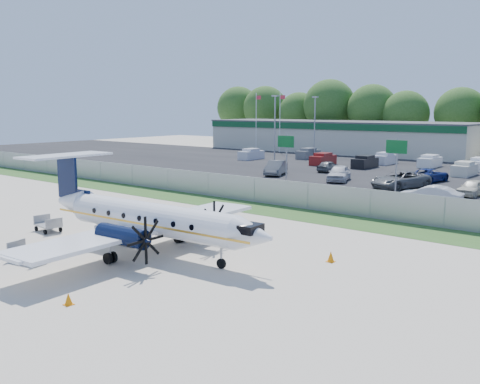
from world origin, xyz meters
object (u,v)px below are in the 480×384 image
Objects in this scene: aircraft at (148,218)px; pushback_tug at (125,229)px; baggage_cart_near at (48,225)px; baggage_cart_far at (28,253)px.

pushback_tug is at bearing 164.28° from aircraft.
baggage_cart_near is 6.58m from baggage_cart_far.
pushback_tug is 1.61× the size of baggage_cart_far.
baggage_cart_far is at bearing -39.47° from baggage_cart_near.
baggage_cart_near is (-5.49, -1.48, -0.27)m from pushback_tug.
aircraft reaches higher than pushback_tug.
pushback_tug is 5.69m from baggage_cart_near.
baggage_cart_near is (-8.41, -0.66, -1.42)m from aircraft.
pushback_tug is at bearing 85.88° from baggage_cart_far.
baggage_cart_far is (-0.41, -5.66, -0.26)m from pushback_tug.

